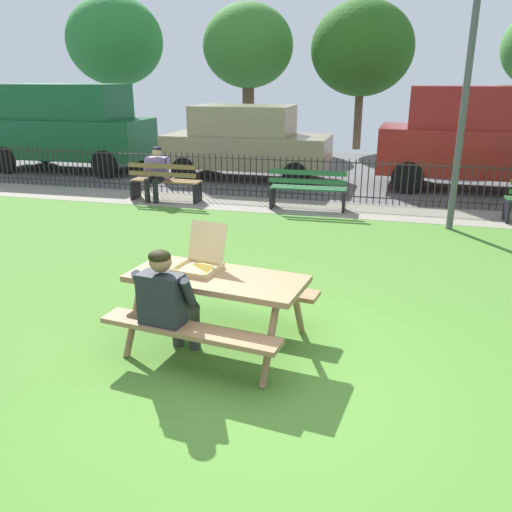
# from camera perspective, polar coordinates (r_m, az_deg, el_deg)

# --- Properties ---
(ground) EXTENTS (28.00, 11.56, 0.02)m
(ground) POSITION_cam_1_polar(r_m,az_deg,el_deg) (6.53, 5.14, -5.56)
(ground) COLOR #4C7F2E
(cobblestone_walkway) EXTENTS (28.00, 1.40, 0.01)m
(cobblestone_walkway) POSITION_cam_1_polar(r_m,az_deg,el_deg) (11.32, 9.51, 4.92)
(cobblestone_walkway) COLOR gray
(street_asphalt) EXTENTS (28.00, 8.00, 0.01)m
(street_asphalt) POSITION_cam_1_polar(r_m,az_deg,el_deg) (15.91, 11.18, 8.85)
(street_asphalt) COLOR #515154
(picnic_table_foreground) EXTENTS (1.98, 1.70, 0.79)m
(picnic_table_foreground) POSITION_cam_1_polar(r_m,az_deg,el_deg) (5.42, -4.26, -3.86)
(picnic_table_foreground) COLOR #8F6947
(picnic_table_foreground) RESTS_ON ground
(pizza_box_open) EXTENTS (0.50, 0.57, 0.46)m
(pizza_box_open) POSITION_cam_1_polar(r_m,az_deg,el_deg) (5.53, -6.03, -0.54)
(pizza_box_open) COLOR tan
(pizza_box_open) RESTS_ON picnic_table_foreground
(adult_at_table) EXTENTS (0.63, 0.63, 1.19)m
(adult_at_table) POSITION_cam_1_polar(r_m,az_deg,el_deg) (5.12, -9.56, -4.76)
(adult_at_table) COLOR #333333
(adult_at_table) RESTS_ON ground
(iron_fence_streetside) EXTENTS (23.11, 0.03, 0.97)m
(iron_fence_streetside) POSITION_cam_1_polar(r_m,az_deg,el_deg) (11.90, 9.97, 8.03)
(iron_fence_streetside) COLOR #2D2823
(iron_fence_streetside) RESTS_ON ground
(park_bench_left) EXTENTS (1.60, 0.48, 0.85)m
(park_bench_left) POSITION_cam_1_polar(r_m,az_deg,el_deg) (12.10, -9.79, 7.85)
(park_bench_left) COLOR brown
(park_bench_left) RESTS_ON ground
(park_bench_center) EXTENTS (1.61, 0.50, 0.85)m
(park_bench_center) POSITION_cam_1_polar(r_m,az_deg,el_deg) (11.18, 5.63, 7.13)
(park_bench_center) COLOR #276036
(park_bench_center) RESTS_ON ground
(person_on_park_bench) EXTENTS (0.61, 0.59, 1.19)m
(person_on_park_bench) POSITION_cam_1_polar(r_m,az_deg,el_deg) (12.16, -10.72, 9.00)
(person_on_park_bench) COLOR black
(person_on_park_bench) RESTS_ON ground
(lamp_post_walkway) EXTENTS (0.28, 0.28, 4.41)m
(lamp_post_walkway) POSITION_cam_1_polar(r_m,az_deg,el_deg) (10.07, 21.91, 17.51)
(lamp_post_walkway) COLOR #4C4C51
(lamp_post_walkway) RESTS_ON ground
(parked_car_left) EXTENTS (4.73, 2.13, 2.46)m
(parked_car_left) POSITION_cam_1_polar(r_m,az_deg,el_deg) (16.74, -19.60, 13.16)
(parked_car_left) COLOR #15512D
(parked_car_left) RESTS_ON ground
(parked_car_center) EXTENTS (4.41, 1.94, 1.94)m
(parked_car_center) POSITION_cam_1_polar(r_m,az_deg,el_deg) (14.51, -1.08, 12.29)
(parked_car_center) COLOR gray
(parked_car_center) RESTS_ON ground
(parked_car_right) EXTENTS (4.76, 2.20, 2.46)m
(parked_car_right) POSITION_cam_1_polar(r_m,az_deg,el_deg) (14.09, 23.13, 11.84)
(parked_car_right) COLOR maroon
(parked_car_right) RESTS_ON ground
(far_tree_left) EXTENTS (3.86, 3.86, 5.74)m
(far_tree_left) POSITION_cam_1_polar(r_m,az_deg,el_deg) (23.75, -15.00, 21.48)
(far_tree_left) COLOR brown
(far_tree_left) RESTS_ON ground
(far_tree_midleft) EXTENTS (3.44, 3.44, 5.30)m
(far_tree_midleft) POSITION_cam_1_polar(r_m,az_deg,el_deg) (21.63, -0.87, 21.68)
(far_tree_midleft) COLOR brown
(far_tree_midleft) RESTS_ON ground
(far_tree_center) EXTENTS (3.71, 3.71, 5.28)m
(far_tree_center) POSITION_cam_1_polar(r_m,az_deg,el_deg) (20.90, 11.41, 21.10)
(far_tree_center) COLOR brown
(far_tree_center) RESTS_ON ground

